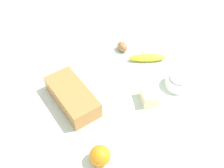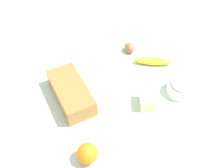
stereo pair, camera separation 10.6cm
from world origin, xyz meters
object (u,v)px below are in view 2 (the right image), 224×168
banana (153,61)px  loaf_pan (71,92)px  egg_near_butter (129,48)px  flour_bowl (180,87)px  butter_block (147,100)px  orange_fruit (87,153)px

banana → loaf_pan: bearing=102.3°
loaf_pan → egg_near_butter: bearing=-67.5°
flour_bowl → butter_block: bearing=96.0°
butter_block → egg_near_butter: (0.36, -0.05, -0.01)m
flour_bowl → egg_near_butter: flour_bowl is taller
flour_bowl → banana: flour_bowl is taller
orange_fruit → egg_near_butter: size_ratio=1.16×
banana → egg_near_butter: (0.13, 0.08, 0.00)m
orange_fruit → egg_near_butter: 0.65m
butter_block → egg_near_butter: butter_block is taller
flour_bowl → banana: size_ratio=0.64×
loaf_pan → butter_block: bearing=-123.3°
banana → butter_block: size_ratio=2.11×
loaf_pan → banana: size_ratio=1.57×
loaf_pan → butter_block: size_ratio=3.30×
flour_bowl → orange_fruit: (-0.19, 0.48, 0.01)m
banana → butter_block: bearing=150.4°
orange_fruit → banana: bearing=-47.7°
loaf_pan → flour_bowl: loaf_pan is taller
loaf_pan → butter_block: (-0.14, -0.31, -0.01)m
orange_fruit → loaf_pan: bearing=-0.8°
banana → orange_fruit: orange_fruit is taller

